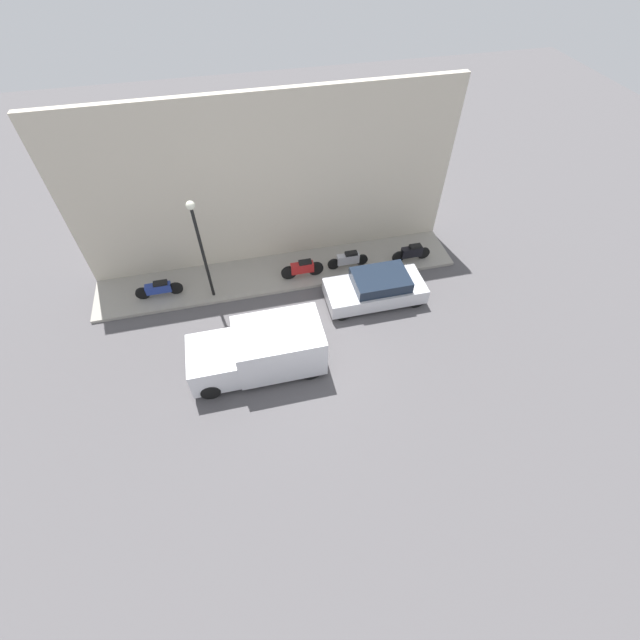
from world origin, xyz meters
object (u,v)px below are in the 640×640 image
at_px(delivery_van, 259,351).
at_px(motorcycle_blue, 159,289).
at_px(scooter_silver, 348,259).
at_px(motorcycle_red, 302,268).
at_px(parked_car, 376,288).
at_px(streetlamp, 199,239).
at_px(motorcycle_black, 412,252).

bearing_deg(delivery_van, motorcycle_blue, 39.01).
distance_m(delivery_van, scooter_silver, 6.37).
relative_size(delivery_van, motorcycle_red, 2.53).
distance_m(parked_car, scooter_silver, 2.18).
bearing_deg(streetlamp, motorcycle_blue, 78.63).
height_order(scooter_silver, motorcycle_red, motorcycle_red).
bearing_deg(delivery_van, streetlamp, 19.95).
bearing_deg(delivery_van, scooter_silver, -45.52).
distance_m(motorcycle_black, streetlamp, 9.25).
bearing_deg(parked_car, streetlamp, 75.84).
distance_m(delivery_van, motorcycle_blue, 5.76).
relative_size(scooter_silver, streetlamp, 0.41).
xyz_separation_m(delivery_van, motorcycle_blue, (4.46, 3.62, -0.38)).
height_order(motorcycle_blue, streetlamp, streetlamp).
height_order(parked_car, motorcycle_blue, parked_car).
xyz_separation_m(parked_car, motorcycle_red, (1.91, 2.71, -0.02)).
distance_m(motorcycle_blue, motorcycle_red, 6.05).
relative_size(motorcycle_black, scooter_silver, 0.97).
height_order(parked_car, motorcycle_red, parked_car).
xyz_separation_m(motorcycle_blue, scooter_silver, (-0.00, -8.16, 0.01)).
bearing_deg(parked_car, delivery_van, 114.70).
bearing_deg(motorcycle_red, parked_car, -125.24).
bearing_deg(motorcycle_red, motorcycle_blue, 88.23).
bearing_deg(motorcycle_blue, parked_car, -103.48).
distance_m(motorcycle_red, streetlamp, 4.62).
bearing_deg(motorcycle_black, motorcycle_blue, 88.83).
relative_size(motorcycle_black, motorcycle_blue, 0.93).
bearing_deg(scooter_silver, streetlamp, 94.08).
distance_m(parked_car, delivery_van, 5.67).
bearing_deg(motorcycle_blue, delivery_van, -140.99).
height_order(parked_car, streetlamp, streetlamp).
distance_m(parked_car, motorcycle_black, 2.97).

